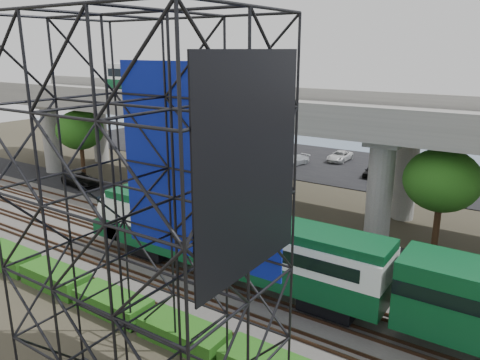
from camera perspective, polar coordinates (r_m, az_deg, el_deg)
The scene contains 13 objects.
ground at distance 30.67m, azimuth -10.28°, elevation -11.47°, with size 140.00×140.00×0.00m, color #474233.
ballast_bed at distance 31.92m, azimuth -7.77°, elevation -10.02°, with size 90.00×12.00×0.20m, color slate.
service_road at distance 38.14m, azimuth 0.73°, elevation -5.57°, with size 90.00×5.00×0.08m, color black.
parking_lot at distance 58.37m, azimuth 13.45°, elevation 1.55°, with size 90.00×18.00×0.08m, color black.
harbor_water at distance 78.97m, azimuth 19.15°, elevation 4.73°, with size 140.00×40.00×0.03m, color slate.
rail_tracks at distance 31.85m, azimuth -7.78°, elevation -9.73°, with size 90.00×9.52×0.16m.
commuter_train at distance 27.17m, azimuth 2.59°, elevation -8.18°, with size 29.30×3.06×4.30m.
overpass at distance 41.18m, azimuth 3.73°, elevation 7.77°, with size 80.00×12.00×12.40m.
scaffold_tower at distance 17.51m, azimuth -11.44°, elevation -6.07°, with size 9.36×6.36×15.00m.
hedge_strip at distance 27.20m, azimuth -15.22°, elevation -14.21°, with size 34.60×1.80×1.20m.
trees at distance 43.65m, azimuth -0.31°, elevation 4.73°, with size 40.94×16.94×7.69m.
suv at distance 51.25m, azimuth -18.78°, elevation 0.02°, with size 2.27×4.92×1.37m, color black.
parked_cars at distance 57.52m, azimuth 15.62°, elevation 1.86°, with size 37.16×9.56×1.31m.
Camera 1 is at (19.39, -19.29, 13.88)m, focal length 35.00 mm.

